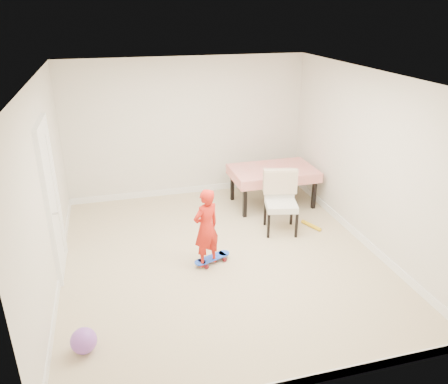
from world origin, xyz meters
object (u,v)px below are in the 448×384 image
object	(u,v)px
skateboard	(212,260)
balloon	(84,341)
dining_table	(272,186)
dining_chair	(281,203)
child	(206,230)

from	to	relation	value
skateboard	balloon	distance (m)	2.20
dining_table	dining_chair	bearing A→B (deg)	-104.21
skateboard	balloon	bearing A→B (deg)	-163.21
dining_chair	child	size ratio (longest dim) A/B	0.87
skateboard	dining_chair	bearing A→B (deg)	5.31
dining_chair	dining_table	bearing A→B (deg)	89.27
child	dining_chair	bearing A→B (deg)	-178.97
dining_chair	balloon	size ratio (longest dim) A/B	3.56
dining_table	child	xyz separation A→B (m)	(-1.64, -1.74, 0.22)
dining_chair	balloon	bearing A→B (deg)	-133.70
child	balloon	bearing A→B (deg)	12.69
balloon	child	bearing A→B (deg)	38.49
dining_table	balloon	xyz separation A→B (m)	(-3.27, -3.04, -0.21)
dining_table	skateboard	world-z (taller)	dining_table
balloon	dining_table	bearing A→B (deg)	42.86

